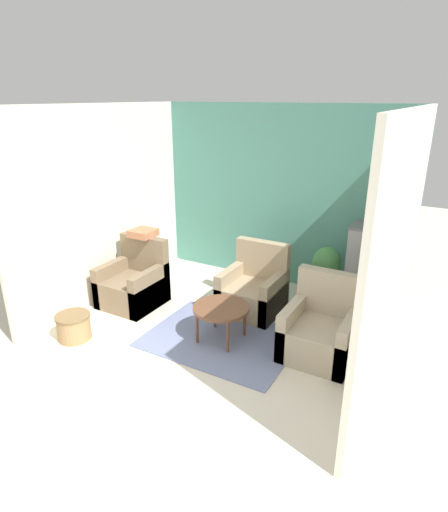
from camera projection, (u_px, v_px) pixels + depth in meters
The scene contains 14 objects.
ground_plane at pixel (141, 397), 4.30m from camera, with size 20.00×20.00×0.00m, color beige.
wall_back_accent at pixel (279, 197), 6.61m from camera, with size 4.04×0.06×2.75m.
wall_left at pixel (103, 205), 6.12m from camera, with size 0.06×3.39×2.75m.
wall_right at pixel (396, 252), 4.29m from camera, with size 0.06×3.39×2.75m.
area_rug at pixel (221, 339), 5.32m from camera, with size 1.81×1.37×0.01m.
coffee_table at pixel (221, 310), 5.18m from camera, with size 0.69×0.69×0.46m.
armchair_left at pixel (134, 284), 6.16m from camera, with size 0.78×0.79×0.95m.
armchair_right at pixel (321, 332), 4.92m from camera, with size 0.78×0.79×0.95m.
armchair_middle at pixel (254, 291), 5.95m from camera, with size 0.78×0.79×0.95m.
birdcage at pixel (366, 271), 5.76m from camera, with size 0.52×0.52×1.27m.
parrot at pixel (373, 217), 5.49m from camera, with size 0.12×0.21×0.25m.
potted_plant at pixel (326, 268), 6.08m from camera, with size 0.42×0.38×0.86m.
wicker_basket at pixel (74, 326), 5.29m from camera, with size 0.42×0.42×0.33m.
throw_pillow at pixel (143, 233), 6.13m from camera, with size 0.33×0.33×0.10m.
Camera 1 is at (2.46, -2.66, 2.85)m, focal length 30.00 mm.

